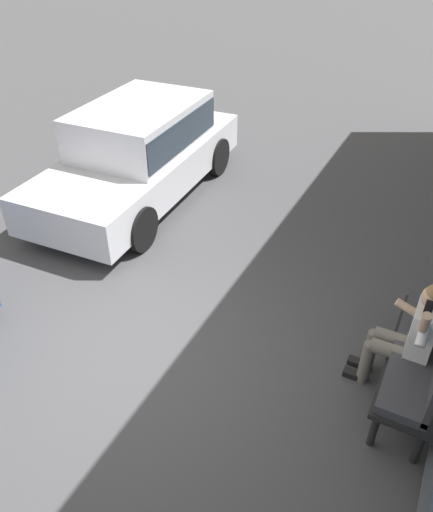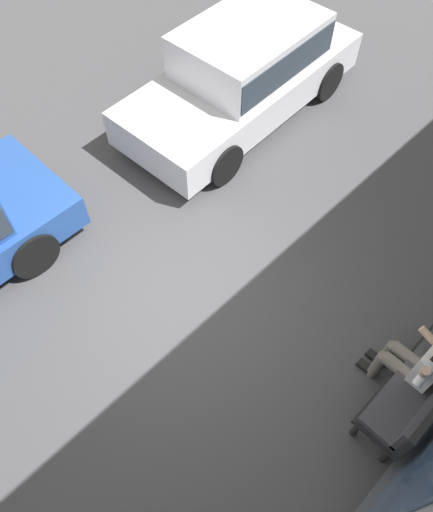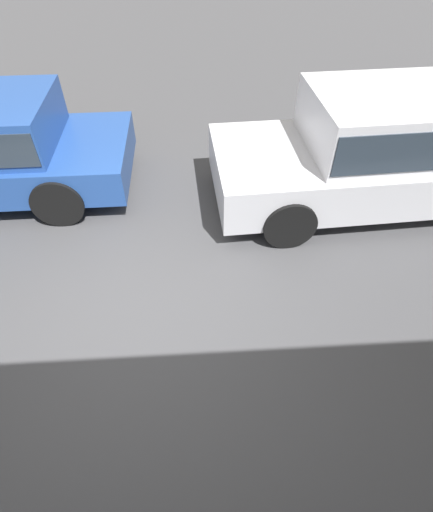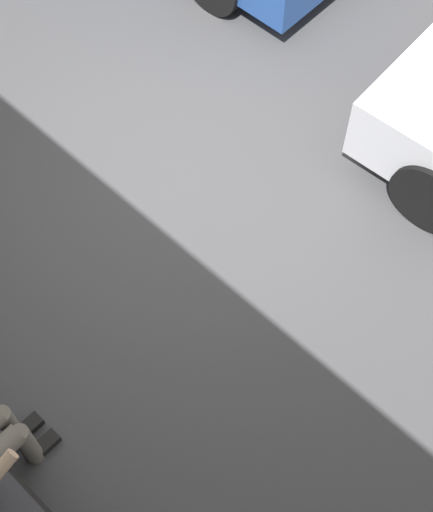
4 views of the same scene
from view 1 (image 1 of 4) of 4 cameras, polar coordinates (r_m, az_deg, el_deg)
The scene contains 4 objects.
ground_plane at distance 5.73m, azimuth -9.68°, elevation -11.27°, with size 60.00×60.00×0.00m, color #424244.
bench at distance 5.30m, azimuth 23.29°, elevation -9.89°, with size 1.82×0.55×1.03m.
person_on_phone at distance 5.20m, azimuth 21.18°, elevation -8.37°, with size 0.73×0.74×1.37m.
parked_car_near at distance 8.37m, azimuth -8.75°, elevation 12.00°, with size 4.38×2.00×1.53m.
Camera 1 is at (2.99, 2.60, 4.14)m, focal length 35.00 mm.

